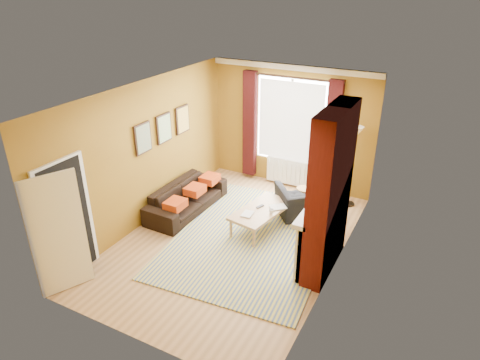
{
  "coord_description": "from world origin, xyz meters",
  "views": [
    {
      "loc": [
        3.22,
        -5.94,
        4.51
      ],
      "look_at": [
        0.0,
        0.25,
        1.15
      ],
      "focal_mm": 32.0,
      "sensor_mm": 36.0,
      "label": 1
    }
  ],
  "objects_px": {
    "armchair": "(303,201)",
    "wicker_stool": "(304,197)",
    "floor_lamp": "(356,144)",
    "sofa": "(187,198)",
    "coffee_table": "(261,211)"
  },
  "relations": [
    {
      "from": "armchair",
      "to": "wicker_stool",
      "type": "bearing_deg",
      "value": -113.08
    },
    {
      "from": "wicker_stool",
      "to": "floor_lamp",
      "type": "xyz_separation_m",
      "value": [
        0.86,
        0.48,
        1.19
      ]
    },
    {
      "from": "armchair",
      "to": "floor_lamp",
      "type": "relative_size",
      "value": 0.56
    },
    {
      "from": "sofa",
      "to": "wicker_stool",
      "type": "relative_size",
      "value": 4.95
    },
    {
      "from": "coffee_table",
      "to": "floor_lamp",
      "type": "distance_m",
      "value": 2.4
    },
    {
      "from": "armchair",
      "to": "coffee_table",
      "type": "bearing_deg",
      "value": 18.06
    },
    {
      "from": "sofa",
      "to": "armchair",
      "type": "distance_m",
      "value": 2.42
    },
    {
      "from": "armchair",
      "to": "floor_lamp",
      "type": "height_order",
      "value": "floor_lamp"
    },
    {
      "from": "sofa",
      "to": "armchair",
      "type": "xyz_separation_m",
      "value": [
        2.24,
        0.92,
        0.03
      ]
    },
    {
      "from": "sofa",
      "to": "coffee_table",
      "type": "height_order",
      "value": "sofa"
    },
    {
      "from": "coffee_table",
      "to": "wicker_stool",
      "type": "distance_m",
      "value": 1.38
    },
    {
      "from": "armchair",
      "to": "wicker_stool",
      "type": "xyz_separation_m",
      "value": [
        -0.13,
        0.42,
        -0.12
      ]
    },
    {
      "from": "armchair",
      "to": "floor_lamp",
      "type": "xyz_separation_m",
      "value": [
        0.73,
        0.9,
        1.07
      ]
    },
    {
      "from": "coffee_table",
      "to": "sofa",
      "type": "bearing_deg",
      "value": -168.51
    },
    {
      "from": "coffee_table",
      "to": "wicker_stool",
      "type": "bearing_deg",
      "value": 82.74
    }
  ]
}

